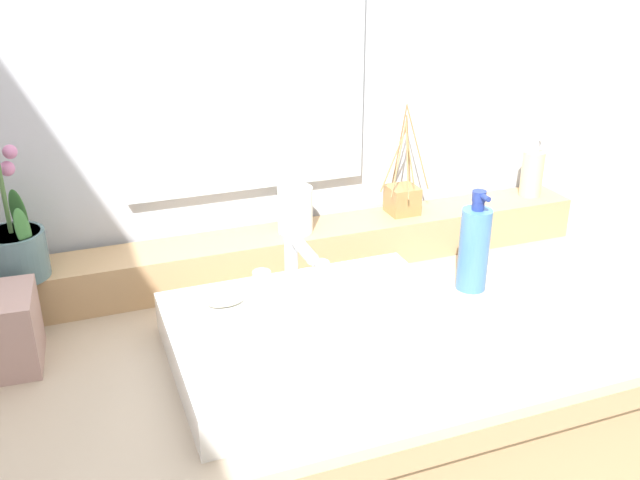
{
  "coord_description": "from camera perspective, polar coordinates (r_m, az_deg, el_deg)",
  "views": [
    {
      "loc": [
        -0.39,
        -1.01,
        1.5
      ],
      "look_at": [
        -0.02,
        -0.02,
        1.03
      ],
      "focal_mm": 39.69,
      "sensor_mm": 36.0,
      "label": 1
    }
  ],
  "objects": [
    {
      "name": "wall_back",
      "position": [
        1.5,
        -5.75,
        15.43
      ],
      "size": [
        2.94,
        0.2,
        2.56
      ],
      "primitive_type": "cube",
      "color": "silver",
      "rests_on": "ground"
    },
    {
      "name": "reed_diffuser",
      "position": [
        1.53,
        6.66,
        3.42
      ],
      "size": [
        0.11,
        0.1,
        0.24
      ],
      "color": "#9C7541",
      "rests_on": "back_ledge"
    },
    {
      "name": "mirror",
      "position": [
        1.38,
        -6.26,
        15.17
      ],
      "size": [
        0.49,
        0.02,
        0.56
      ],
      "primitive_type": "cube",
      "color": "silver"
    },
    {
      "name": "sink_basin",
      "position": [
        1.17,
        -0.04,
        -8.24
      ],
      "size": [
        0.47,
        0.37,
        0.28
      ],
      "color": "white",
      "rests_on": "vanity_cabinet"
    },
    {
      "name": "tumbler_cup",
      "position": [
        1.42,
        -2.02,
        2.46
      ],
      "size": [
        0.07,
        0.07,
        0.09
      ],
      "primitive_type": "cylinder",
      "color": "white",
      "rests_on": "back_ledge"
    },
    {
      "name": "potted_plant",
      "position": [
        1.34,
        -23.52,
        -0.22
      ],
      "size": [
        0.11,
        0.12,
        0.3
      ],
      "color": "slate",
      "rests_on": "back_ledge"
    },
    {
      "name": "back_ledge",
      "position": [
        1.45,
        -3.25,
        -1.03
      ],
      "size": [
        1.35,
        0.11,
        0.09
      ],
      "primitive_type": "cube",
      "color": "tan",
      "rests_on": "vanity_cabinet"
    },
    {
      "name": "lotion_bottle",
      "position": [
        1.4,
        12.32,
        -0.59
      ],
      "size": [
        0.06,
        0.06,
        0.2
      ],
      "color": "#4479BB",
      "rests_on": "vanity_cabinet"
    },
    {
      "name": "soap_dispenser",
      "position": [
        1.69,
        16.75,
        5.32
      ],
      "size": [
        0.05,
        0.05,
        0.14
      ],
      "color": "#D2BF8C",
      "rests_on": "back_ledge"
    },
    {
      "name": "soap_bar",
      "position": [
        1.21,
        -7.73,
        -4.68
      ],
      "size": [
        0.07,
        0.04,
        0.02
      ],
      "primitive_type": "ellipsoid",
      "color": "beige",
      "rests_on": "sink_basin"
    }
  ]
}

